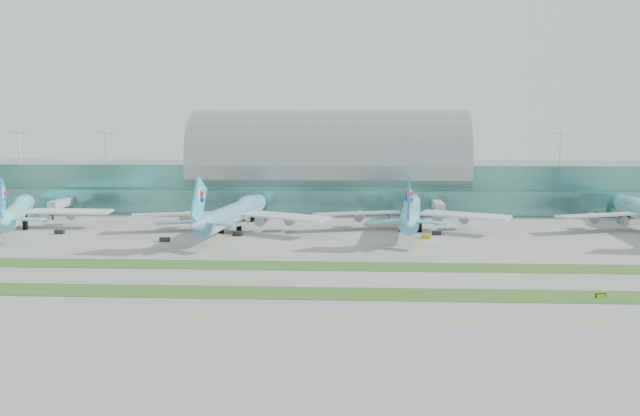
# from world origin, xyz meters

# --- Properties ---
(ground) EXTENTS (700.00, 700.00, 0.00)m
(ground) POSITION_xyz_m (0.00, 0.00, 0.00)
(ground) COLOR gray
(ground) RESTS_ON ground
(terminal) EXTENTS (340.00, 69.10, 36.00)m
(terminal) POSITION_xyz_m (0.01, 128.79, 14.23)
(terminal) COLOR #3D7A75
(terminal) RESTS_ON ground
(grass_strip_near) EXTENTS (420.00, 12.00, 0.08)m
(grass_strip_near) POSITION_xyz_m (0.00, -28.00, 0.04)
(grass_strip_near) COLOR #2D591E
(grass_strip_near) RESTS_ON ground
(grass_strip_far) EXTENTS (420.00, 12.00, 0.08)m
(grass_strip_far) POSITION_xyz_m (0.00, 2.00, 0.04)
(grass_strip_far) COLOR #2D591E
(grass_strip_far) RESTS_ON ground
(taxiline_a) EXTENTS (420.00, 0.35, 0.01)m
(taxiline_a) POSITION_xyz_m (0.00, -48.00, 0.01)
(taxiline_a) COLOR yellow
(taxiline_a) RESTS_ON ground
(taxiline_b) EXTENTS (420.00, 0.35, 0.01)m
(taxiline_b) POSITION_xyz_m (0.00, -14.00, 0.01)
(taxiline_b) COLOR yellow
(taxiline_b) RESTS_ON ground
(taxiline_c) EXTENTS (420.00, 0.35, 0.01)m
(taxiline_c) POSITION_xyz_m (0.00, 18.00, 0.01)
(taxiline_c) COLOR yellow
(taxiline_c) RESTS_ON ground
(taxiline_d) EXTENTS (420.00, 0.35, 0.01)m
(taxiline_d) POSITION_xyz_m (0.00, 40.00, 0.01)
(taxiline_d) COLOR yellow
(taxiline_d) RESTS_ON ground
(airliner_a) EXTENTS (62.90, 73.21, 20.86)m
(airliner_a) POSITION_xyz_m (-109.08, 62.64, 6.43)
(airliner_a) COLOR #67D8E4
(airliner_a) RESTS_ON ground
(airliner_b) EXTENTS (70.29, 80.30, 22.11)m
(airliner_b) POSITION_xyz_m (-30.33, 59.79, 6.82)
(airliner_b) COLOR #5B99CA
(airliner_b) RESTS_ON ground
(airliner_c) EXTENTS (68.48, 78.05, 21.47)m
(airliner_c) POSITION_xyz_m (31.44, 66.63, 6.62)
(airliner_c) COLOR #65BADE
(airliner_c) RESTS_ON ground
(gse_a) EXTENTS (3.75, 2.34, 1.41)m
(gse_a) POSITION_xyz_m (-110.51, 56.45, 0.70)
(gse_a) COLOR #C7A30B
(gse_a) RESTS_ON ground
(gse_b) EXTENTS (3.50, 2.03, 1.41)m
(gse_b) POSITION_xyz_m (-88.73, 50.97, 0.70)
(gse_b) COLOR black
(gse_b) RESTS_ON ground
(gse_c) EXTENTS (3.22, 2.35, 1.40)m
(gse_c) POSITION_xyz_m (-48.78, 37.72, 0.70)
(gse_c) COLOR black
(gse_c) RESTS_ON ground
(gse_d) EXTENTS (3.49, 2.29, 1.47)m
(gse_d) POSITION_xyz_m (-27.37, 50.40, 0.74)
(gse_d) COLOR black
(gse_d) RESTS_ON ground
(gse_e) EXTENTS (3.55, 2.44, 1.28)m
(gse_e) POSITION_xyz_m (35.20, 48.78, 0.64)
(gse_e) COLOR gold
(gse_e) RESTS_ON ground
(gse_f) EXTENTS (3.30, 1.87, 1.39)m
(gse_f) POSITION_xyz_m (39.44, 55.56, 0.70)
(gse_f) COLOR black
(gse_f) RESTS_ON ground
(taxiway_sign_east) EXTENTS (2.39, 0.81, 1.01)m
(taxiway_sign_east) POSITION_xyz_m (66.02, -28.54, 0.50)
(taxiway_sign_east) COLOR black
(taxiway_sign_east) RESTS_ON ground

